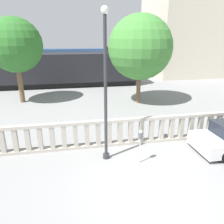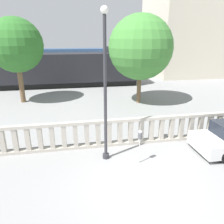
{
  "view_description": "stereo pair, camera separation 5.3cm",
  "coord_description": "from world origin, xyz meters",
  "px_view_note": "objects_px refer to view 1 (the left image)",
  "views": [
    {
      "loc": [
        -2.36,
        -6.05,
        4.9
      ],
      "look_at": [
        -0.46,
        4.09,
        1.34
      ],
      "focal_mm": 35.0,
      "sensor_mm": 36.0,
      "label": 1
    },
    {
      "loc": [
        -2.31,
        -6.06,
        4.9
      ],
      "look_at": [
        -0.46,
        4.09,
        1.34
      ],
      "focal_mm": 35.0,
      "sensor_mm": 36.0,
      "label": 2
    }
  ],
  "objects_px": {
    "parking_meter": "(140,137)",
    "tree_right": "(15,45)",
    "tree_left": "(140,48)",
    "train_far": "(113,59)",
    "lamppost": "(105,87)",
    "train_near": "(41,70)"
  },
  "relations": [
    {
      "from": "train_far",
      "to": "tree_left",
      "type": "height_order",
      "value": "tree_left"
    },
    {
      "from": "train_far",
      "to": "tree_left",
      "type": "relative_size",
      "value": 3.22
    },
    {
      "from": "train_far",
      "to": "tree_right",
      "type": "bearing_deg",
      "value": -124.92
    },
    {
      "from": "parking_meter",
      "to": "train_far",
      "type": "height_order",
      "value": "train_far"
    },
    {
      "from": "lamppost",
      "to": "tree_left",
      "type": "relative_size",
      "value": 0.91
    },
    {
      "from": "train_near",
      "to": "train_far",
      "type": "bearing_deg",
      "value": 44.31
    },
    {
      "from": "train_near",
      "to": "train_far",
      "type": "height_order",
      "value": "train_far"
    },
    {
      "from": "parking_meter",
      "to": "train_far",
      "type": "xyz_separation_m",
      "value": [
        3.62,
        24.55,
        0.61
      ]
    },
    {
      "from": "tree_right",
      "to": "lamppost",
      "type": "bearing_deg",
      "value": -61.7
    },
    {
      "from": "tree_left",
      "to": "tree_right",
      "type": "distance_m",
      "value": 9.12
    },
    {
      "from": "tree_left",
      "to": "tree_right",
      "type": "bearing_deg",
      "value": 168.68
    },
    {
      "from": "lamppost",
      "to": "train_near",
      "type": "relative_size",
      "value": 0.29
    },
    {
      "from": "train_far",
      "to": "tree_right",
      "type": "xyz_separation_m",
      "value": [
        -10.05,
        -14.39,
        2.53
      ]
    },
    {
      "from": "lamppost",
      "to": "tree_right",
      "type": "relative_size",
      "value": 0.94
    },
    {
      "from": "parking_meter",
      "to": "tree_right",
      "type": "distance_m",
      "value": 12.43
    },
    {
      "from": "train_far",
      "to": "tree_right",
      "type": "distance_m",
      "value": 17.73
    },
    {
      "from": "train_far",
      "to": "tree_left",
      "type": "xyz_separation_m",
      "value": [
        -1.11,
        -16.18,
        2.39
      ]
    },
    {
      "from": "lamppost",
      "to": "train_far",
      "type": "bearing_deg",
      "value": 78.44
    },
    {
      "from": "lamppost",
      "to": "parking_meter",
      "type": "height_order",
      "value": "lamppost"
    },
    {
      "from": "train_near",
      "to": "tree_right",
      "type": "bearing_deg",
      "value": -99.6
    },
    {
      "from": "parking_meter",
      "to": "tree_right",
      "type": "height_order",
      "value": "tree_right"
    },
    {
      "from": "tree_right",
      "to": "train_near",
      "type": "bearing_deg",
      "value": 80.4
    }
  ]
}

